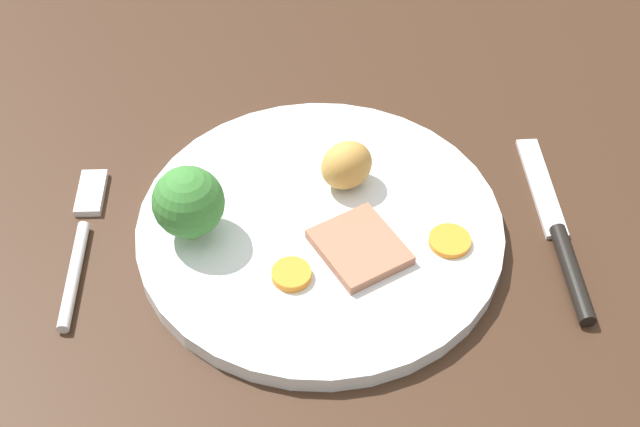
% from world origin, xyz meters
% --- Properties ---
extents(dining_table, '(1.20, 0.84, 0.04)m').
position_xyz_m(dining_table, '(0.00, 0.00, 0.02)').
color(dining_table, '#382316').
rests_on(dining_table, ground).
extents(dinner_plate, '(0.27, 0.27, 0.01)m').
position_xyz_m(dinner_plate, '(-0.03, -0.02, 0.04)').
color(dinner_plate, white).
rests_on(dinner_plate, dining_table).
extents(meat_slice_main, '(0.08, 0.08, 0.01)m').
position_xyz_m(meat_slice_main, '(-0.01, -0.05, 0.05)').
color(meat_slice_main, '#9E664C').
rests_on(meat_slice_main, dinner_plate).
extents(roast_potato_left, '(0.05, 0.05, 0.04)m').
position_xyz_m(roast_potato_left, '(-0.01, 0.02, 0.07)').
color(roast_potato_left, '#BC8C42').
rests_on(roast_potato_left, dinner_plate).
extents(carrot_coin_front, '(0.03, 0.03, 0.00)m').
position_xyz_m(carrot_coin_front, '(0.06, -0.05, 0.05)').
color(carrot_coin_front, orange).
rests_on(carrot_coin_front, dinner_plate).
extents(carrot_coin_back, '(0.03, 0.03, 0.01)m').
position_xyz_m(carrot_coin_back, '(-0.06, -0.07, 0.05)').
color(carrot_coin_back, orange).
rests_on(carrot_coin_back, dinner_plate).
extents(broccoli_floret, '(0.05, 0.05, 0.06)m').
position_xyz_m(broccoli_floret, '(-0.13, -0.02, 0.08)').
color(broccoli_floret, '#8CB766').
rests_on(broccoli_floret, dinner_plate).
extents(fork, '(0.02, 0.15, 0.01)m').
position_xyz_m(fork, '(-0.21, -0.02, 0.04)').
color(fork, silver).
rests_on(fork, dining_table).
extents(knife, '(0.02, 0.19, 0.01)m').
position_xyz_m(knife, '(0.14, -0.04, 0.04)').
color(knife, black).
rests_on(knife, dining_table).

